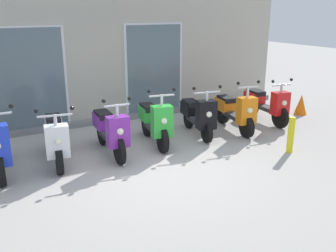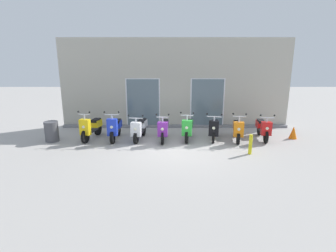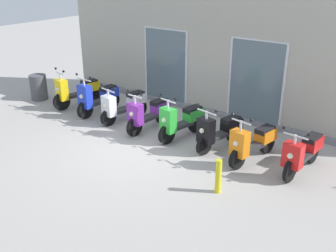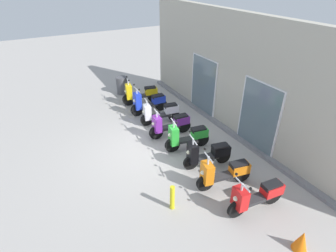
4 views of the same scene
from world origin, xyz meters
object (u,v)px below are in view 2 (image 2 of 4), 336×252
(scooter_green, at_px, (187,128))
(scooter_red, at_px, (262,128))
(trash_bin, at_px, (50,132))
(scooter_blue, at_px, (114,128))
(scooter_yellow, at_px, (90,128))
(scooter_black, at_px, (213,128))
(curb_bollard, at_px, (249,144))
(scooter_purple, at_px, (163,129))
(scooter_white, at_px, (139,128))
(traffic_cone, at_px, (292,132))
(scooter_orange, at_px, (236,129))

(scooter_green, xyz_separation_m, scooter_red, (3.05, 0.08, -0.01))
(scooter_red, bearing_deg, trash_bin, -177.91)
(scooter_red, bearing_deg, scooter_green, -178.46)
(scooter_green, bearing_deg, scooter_blue, -179.74)
(scooter_yellow, distance_m, scooter_black, 4.99)
(scooter_black, relative_size, curb_bollard, 2.15)
(scooter_green, bearing_deg, scooter_purple, -175.24)
(scooter_white, relative_size, scooter_black, 1.04)
(traffic_cone, bearing_deg, scooter_green, -178.24)
(scooter_red, height_order, curb_bollard, scooter_red)
(trash_bin, bearing_deg, curb_bollard, -11.08)
(scooter_purple, height_order, curb_bollard, scooter_purple)
(scooter_yellow, relative_size, scooter_blue, 1.04)
(scooter_blue, xyz_separation_m, scooter_green, (2.94, 0.01, -0.00))
(scooter_red, relative_size, trash_bin, 2.01)
(scooter_purple, relative_size, curb_bollard, 2.29)
(scooter_black, bearing_deg, scooter_red, 1.25)
(trash_bin, distance_m, curb_bollard, 7.60)
(scooter_white, xyz_separation_m, scooter_purple, (0.98, -0.11, 0.02))
(scooter_blue, xyz_separation_m, traffic_cone, (7.27, 0.15, -0.22))
(trash_bin, xyz_separation_m, curb_bollard, (7.46, -1.46, -0.05))
(scooter_yellow, xyz_separation_m, scooter_white, (1.97, -0.04, -0.02))
(scooter_blue, height_order, scooter_green, scooter_blue)
(scooter_yellow, xyz_separation_m, traffic_cone, (8.26, 0.07, -0.22))
(scooter_green, distance_m, scooter_black, 1.06)
(scooter_yellow, height_order, scooter_red, scooter_yellow)
(scooter_black, xyz_separation_m, scooter_red, (1.99, 0.04, -0.00))
(scooter_yellow, xyz_separation_m, scooter_orange, (5.91, -0.14, -0.04))
(traffic_cone, bearing_deg, scooter_black, -178.34)
(scooter_white, bearing_deg, trash_bin, -175.84)
(scooter_yellow, bearing_deg, scooter_purple, -2.91)
(scooter_white, bearing_deg, traffic_cone, 0.98)
(scooter_white, distance_m, scooter_green, 1.96)
(scooter_black, distance_m, curb_bollard, 1.98)
(scooter_red, bearing_deg, scooter_yellow, -179.88)
(scooter_black, height_order, traffic_cone, scooter_black)
(traffic_cone, bearing_deg, scooter_red, -177.72)
(scooter_blue, bearing_deg, curb_bollard, -18.58)
(curb_bollard, bearing_deg, scooter_purple, 152.00)
(scooter_yellow, relative_size, scooter_white, 1.06)
(scooter_blue, height_order, scooter_orange, scooter_blue)
(scooter_blue, xyz_separation_m, scooter_red, (5.99, 0.10, -0.02))
(scooter_blue, relative_size, trash_bin, 1.98)
(scooter_white, distance_m, scooter_red, 5.01)
(scooter_red, bearing_deg, scooter_orange, -171.91)
(scooter_red, xyz_separation_m, traffic_cone, (1.28, 0.05, -0.20))
(scooter_white, height_order, scooter_red, scooter_red)
(scooter_blue, height_order, scooter_purple, scooter_blue)
(scooter_yellow, xyz_separation_m, scooter_black, (4.99, -0.03, -0.02))
(scooter_white, relative_size, traffic_cone, 3.00)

